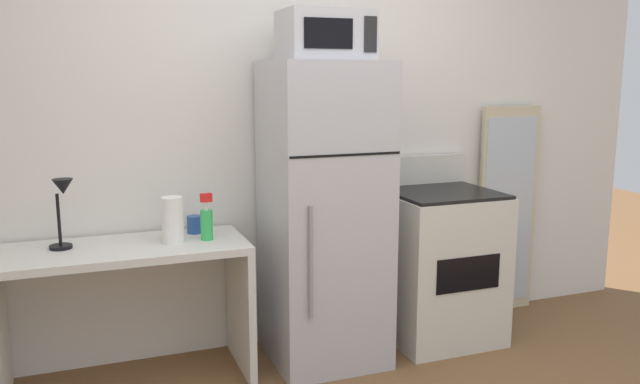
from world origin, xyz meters
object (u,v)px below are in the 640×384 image
spray_bottle (207,221)px  microwave (326,35)px  refrigerator (324,214)px  leaning_mirror (507,210)px  paper_towel_roll (173,220)px  desk (125,288)px  coffee_mug (194,224)px  desk_lamp (62,202)px  oven_range (440,264)px

spray_bottle → microwave: microwave is taller
refrigerator → leaning_mirror: bearing=10.6°
paper_towel_roll → microwave: (0.83, -0.04, 0.94)m
desk → paper_towel_roll: bearing=-5.6°
coffee_mug → desk_lamp: bearing=-171.2°
desk → microwave: bearing=-3.3°
paper_towel_roll → spray_bottle: 0.17m
desk → leaning_mirror: (2.51, 0.23, 0.17)m
desk_lamp → spray_bottle: desk_lamp is taller
desk → leaning_mirror: size_ratio=0.89×
spray_bottle → microwave: (0.65, -0.04, 0.96)m
oven_range → refrigerator: bearing=-179.1°
desk_lamp → desk: bearing=-9.5°
desk_lamp → oven_range: bearing=-2.0°
desk → coffee_mug: bearing=20.7°
spray_bottle → oven_range: (1.41, -0.00, -0.38)m
leaning_mirror → desk_lamp: bearing=-176.3°
paper_towel_roll → oven_range: oven_range is taller
desk → oven_range: size_ratio=1.13×
desk_lamp → oven_range: 2.17m
coffee_mug → refrigerator: size_ratio=0.06×
paper_towel_roll → coffee_mug: 0.23m
paper_towel_roll → microwave: bearing=-2.6°
microwave → leaning_mirror: bearing=11.4°
coffee_mug → microwave: size_ratio=0.21×
refrigerator → microwave: bearing=-89.7°
desk_lamp → oven_range: desk_lamp is taller
desk → microwave: (1.08, -0.06, 1.28)m
desk → paper_towel_roll: (0.25, -0.02, 0.34)m
desk_lamp → microwave: 1.58m
oven_range → leaning_mirror: bearing=20.9°
desk → desk_lamp: (-0.27, 0.05, 0.46)m
coffee_mug → microwave: (0.69, -0.21, 1.01)m
refrigerator → leaning_mirror: refrigerator is taller
microwave → paper_towel_roll: bearing=177.4°
paper_towel_roll → refrigerator: (0.82, -0.02, -0.03)m
spray_bottle → refrigerator: size_ratio=0.15×
coffee_mug → leaning_mirror: leaning_mirror is taller
refrigerator → coffee_mug: bearing=164.8°
paper_towel_roll → microwave: size_ratio=0.52×
coffee_mug → microwave: microwave is taller
desk → oven_range: 1.84m
paper_towel_roll → refrigerator: refrigerator is taller
coffee_mug → desk: bearing=-159.3°
desk → desk_lamp: size_ratio=3.51×
coffee_mug → spray_bottle: size_ratio=0.38×
desk → desk_lamp: bearing=170.5°
paper_towel_roll → microwave: microwave is taller
desk_lamp → leaning_mirror: bearing=3.7°
spray_bottle → microwave: bearing=-3.3°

